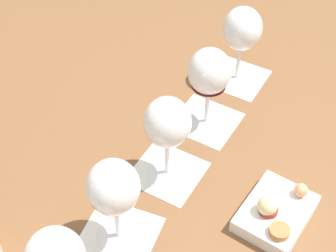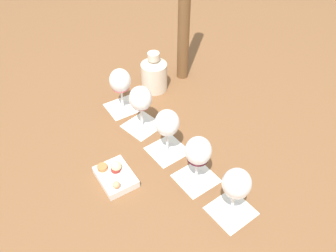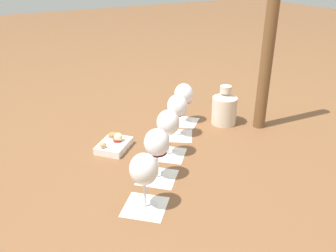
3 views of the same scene
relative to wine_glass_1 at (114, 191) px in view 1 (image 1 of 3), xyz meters
name	(u,v)px [view 1 (image 1 of 3)]	position (x,y,z in m)	size (l,w,h in m)	color
ground_plane	(167,170)	(0.12, -0.11, -0.12)	(8.00, 8.00, 0.00)	brown
tasting_card_1	(119,235)	(0.00, 0.00, -0.12)	(0.16, 0.16, 0.00)	white
tasting_card_2	(169,172)	(0.11, -0.11, -0.12)	(0.17, 0.17, 0.00)	white
tasting_card_3	(206,121)	(0.22, -0.21, -0.12)	(0.17, 0.17, 0.00)	white
tasting_card_4	(236,77)	(0.34, -0.32, -0.12)	(0.17, 0.17, 0.00)	white
wine_glass_1	(114,191)	(0.00, 0.00, 0.00)	(0.08, 0.08, 0.17)	white
wine_glass_2	(169,126)	(0.11, -0.11, 0.00)	(0.08, 0.08, 0.17)	white
wine_glass_3	(209,75)	(0.22, -0.21, 0.00)	(0.08, 0.08, 0.17)	white
wine_glass_4	(242,32)	(0.34, -0.32, 0.00)	(0.08, 0.08, 0.17)	white
snack_dish	(276,212)	(-0.03, -0.26, -0.10)	(0.16, 0.17, 0.06)	white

